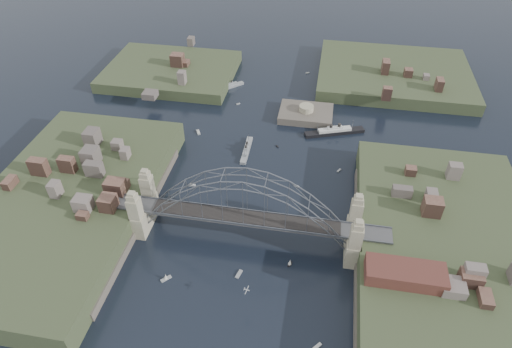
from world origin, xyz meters
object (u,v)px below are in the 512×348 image
at_px(bridge, 245,208).
at_px(naval_cruiser_near, 247,150).
at_px(ocean_liner, 334,132).
at_px(naval_cruiser_far, 230,86).
at_px(fort_island, 306,118).
at_px(wharf_shed, 405,274).

xyz_separation_m(bridge, naval_cruiser_near, (-7.88, 42.09, -11.56)).
relative_size(naval_cruiser_near, ocean_liner, 0.69).
bearing_deg(naval_cruiser_near, ocean_liner, 28.80).
bearing_deg(bridge, naval_cruiser_far, 105.61).
height_order(fort_island, naval_cruiser_far, fort_island).
xyz_separation_m(wharf_shed, naval_cruiser_near, (-51.88, 56.09, -9.24)).
relative_size(wharf_shed, naval_cruiser_far, 1.72).
xyz_separation_m(wharf_shed, ocean_liner, (-19.67, 73.79, -9.08)).
bearing_deg(bridge, ocean_liner, 67.86).
bearing_deg(ocean_liner, fort_island, 140.37).
distance_m(bridge, naval_cruiser_far, 92.68).
bearing_deg(naval_cruiser_far, bridge, -74.39).
height_order(bridge, naval_cruiser_near, bridge).
bearing_deg(fort_island, ocean_liner, -39.63).
bearing_deg(ocean_liner, wharf_shed, -75.07).
height_order(fort_island, naval_cruiser_near, fort_island).
height_order(bridge, fort_island, bridge).
height_order(fort_island, ocean_liner, ocean_liner).
bearing_deg(ocean_liner, naval_cruiser_far, 149.61).
bearing_deg(wharf_shed, fort_island, 110.85).
height_order(fort_island, wharf_shed, wharf_shed).
bearing_deg(naval_cruiser_far, ocean_liner, -30.39).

